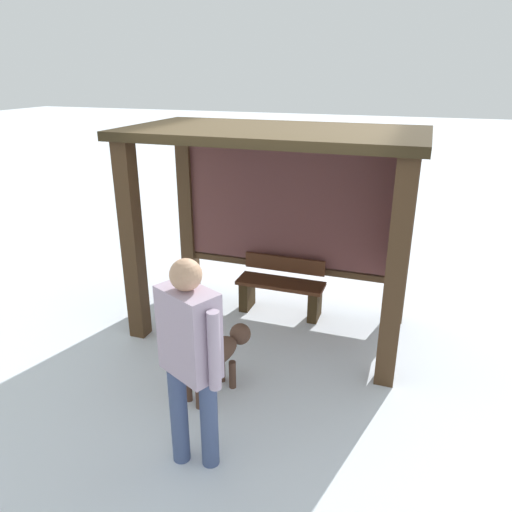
{
  "coord_description": "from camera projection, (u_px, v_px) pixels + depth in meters",
  "views": [
    {
      "loc": [
        1.55,
        -4.99,
        2.96
      ],
      "look_at": [
        -0.11,
        -0.24,
        1.01
      ],
      "focal_mm": 33.72,
      "sensor_mm": 36.0,
      "label": 1
    }
  ],
  "objects": [
    {
      "name": "dog",
      "position": [
        214.0,
        354.0,
        4.59
      ],
      "size": [
        0.53,
        0.91,
        0.6
      ],
      "color": "#503629",
      "rests_on": "ground"
    },
    {
      "name": "person_walking",
      "position": [
        190.0,
        350.0,
        3.53
      ],
      "size": [
        0.62,
        0.43,
        1.76
      ],
      "color": "#B9A4BB",
      "rests_on": "ground"
    },
    {
      "name": "bench_left_inside",
      "position": [
        281.0,
        289.0,
        6.17
      ],
      "size": [
        1.11,
        0.37,
        0.72
      ],
      "color": "#4A2716",
      "rests_on": "ground"
    },
    {
      "name": "ground_plane",
      "position": [
        271.0,
        326.0,
        5.94
      ],
      "size": [
        60.0,
        60.0,
        0.0
      ],
      "primitive_type": "plane",
      "color": "white"
    },
    {
      "name": "bus_shelter",
      "position": [
        287.0,
        188.0,
        5.46
      ],
      "size": [
        3.18,
        1.7,
        2.38
      ],
      "color": "#422C19",
      "rests_on": "ground"
    }
  ]
}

